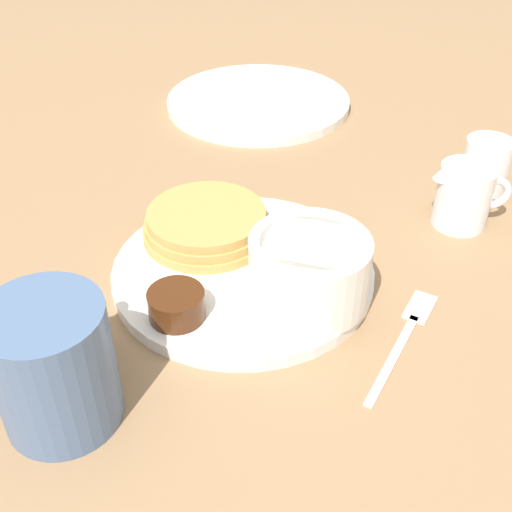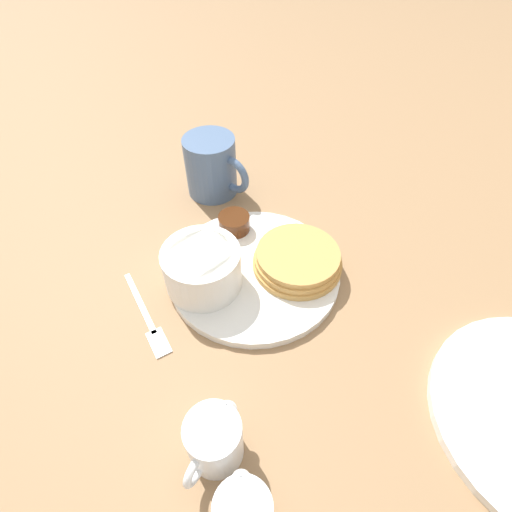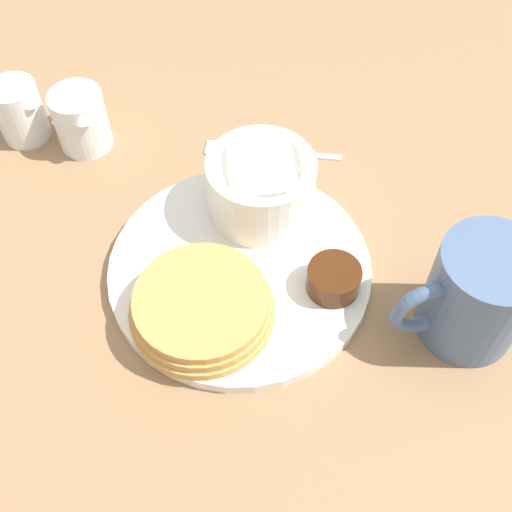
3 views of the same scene
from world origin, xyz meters
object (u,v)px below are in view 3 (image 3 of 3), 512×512
Objects in this scene: plate at (240,269)px; bowl at (258,184)px; fork at (256,150)px; creamer_pitcher_far at (19,111)px; coffee_mug at (475,298)px; creamer_pitcher_near at (81,119)px.

plate is 2.36× the size of bowl.
creamer_pitcher_far is at bearing -80.42° from fork.
fork is (-0.04, 0.24, -0.03)m from creamer_pitcher_far.
bowl is 0.21m from coffee_mug.
bowl is at bearing -177.40° from plate.
bowl is (-0.07, -0.00, 0.04)m from plate.
plate is 0.20m from coffee_mug.
creamer_pitcher_near is (-0.12, -0.40, -0.02)m from coffee_mug.
plate is 0.15m from fork.
coffee_mug is at bearing 73.17° from creamer_pitcher_near.
creamer_pitcher_near is 0.18m from fork.
creamer_pitcher_far is (-0.04, -0.27, -0.01)m from bowl.
creamer_pitcher_near is 0.47× the size of fork.
bowl is at bearing 16.63° from fork.
creamer_pitcher_near is (-0.05, -0.20, -0.01)m from bowl.
creamer_pitcher_near is at bearing -102.97° from bowl.
plate is 3.21× the size of creamer_pitcher_far.
coffee_mug reaches higher than fork.
plate is at bearing -91.40° from coffee_mug.
fork is at bearing -124.84° from coffee_mug.
creamer_pitcher_near is 0.07m from creamer_pitcher_far.
coffee_mug is (0.00, 0.20, 0.04)m from plate.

